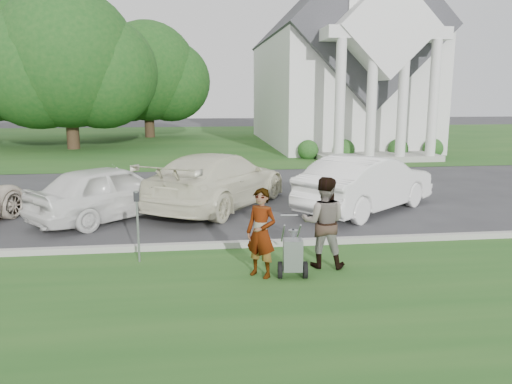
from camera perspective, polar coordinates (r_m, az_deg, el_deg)
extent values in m
plane|color=#333335|center=(10.79, -4.20, -7.34)|extent=(120.00, 120.00, 0.00)
cube|color=#1E4E1B|center=(8.01, -3.11, -14.13)|extent=(80.00, 7.00, 0.01)
cube|color=#1E4E1B|center=(37.38, -6.26, 5.91)|extent=(80.00, 30.00, 0.01)
cube|color=#9E9E93|center=(11.29, -4.35, -6.10)|extent=(80.00, 0.18, 0.15)
cube|color=white|center=(35.50, 8.66, 11.22)|extent=(9.00, 16.00, 7.00)
cube|color=#38383D|center=(35.68, 8.83, 16.85)|extent=(9.19, 17.00, 9.19)
cube|color=#9E9E93|center=(26.95, 13.68, 3.92)|extent=(6.20, 2.60, 0.30)
cylinder|color=white|center=(25.04, 9.57, 10.10)|extent=(0.50, 0.50, 6.00)
cylinder|color=white|center=(25.54, 13.06, 9.98)|extent=(0.50, 0.50, 6.00)
cylinder|color=white|center=(26.12, 16.41, 9.84)|extent=(0.50, 0.50, 6.00)
cylinder|color=white|center=(26.79, 19.60, 9.68)|extent=(0.50, 0.50, 6.00)
cube|color=white|center=(26.72, 14.47, 17.06)|extent=(6.20, 2.00, 0.60)
cube|color=white|center=(26.75, 14.50, 17.70)|extent=(5.09, 2.20, 5.09)
sphere|color=#1E4C19|center=(26.76, 5.97, 4.78)|extent=(1.10, 1.10, 1.10)
sphere|color=#1E4C19|center=(27.28, 10.09, 4.79)|extent=(1.10, 1.10, 1.10)
sphere|color=#1E4C19|center=(28.30, 15.93, 4.76)|extent=(1.10, 1.10, 1.10)
sphere|color=#1E4C19|center=(29.13, 19.57, 4.72)|extent=(1.10, 1.10, 1.10)
cylinder|color=#332316|center=(33.14, -20.27, 7.38)|extent=(0.76, 0.76, 3.20)
sphere|color=#154716|center=(33.16, -20.74, 14.13)|extent=(8.40, 8.40, 8.40)
sphere|color=#154716|center=(33.03, -17.25, 12.90)|extent=(6.89, 6.89, 6.89)
sphere|color=#154716|center=(33.26, -23.67, 12.82)|extent=(7.22, 7.22, 7.22)
sphere|color=#154716|center=(37.37, -25.51, 12.90)|extent=(7.54, 7.54, 7.54)
cylinder|color=#332316|center=(40.42, -12.10, 8.25)|extent=(0.76, 0.76, 3.00)
sphere|color=#154716|center=(40.41, -12.32, 13.34)|extent=(7.60, 7.60, 7.60)
sphere|color=#154716|center=(40.57, -9.77, 12.35)|extent=(6.23, 6.23, 6.23)
sphere|color=#154716|center=(40.26, -14.52, 12.44)|extent=(6.54, 6.54, 6.54)
cylinder|color=black|center=(9.51, 2.76, -8.90)|extent=(0.11, 0.33, 0.32)
cylinder|color=black|center=(9.55, 5.65, -8.85)|extent=(0.11, 0.33, 0.32)
cylinder|color=#2D2D33|center=(9.52, 4.21, -8.88)|extent=(0.54, 0.09, 0.04)
cube|color=gray|center=(9.43, 4.24, -7.18)|extent=(0.39, 0.33, 0.59)
cone|color=gray|center=(9.31, 4.27, -4.87)|extent=(0.20, 0.20, 0.17)
cylinder|color=#2D2D33|center=(9.29, 4.28, -4.36)|extent=(0.04, 0.04, 0.06)
cylinder|color=gray|center=(9.83, 3.10, -4.76)|extent=(0.11, 0.80, 0.57)
cylinder|color=gray|center=(9.86, 4.87, -4.74)|extent=(0.11, 0.80, 0.57)
cylinder|color=gray|center=(10.15, 3.82, -2.66)|extent=(0.35, 0.07, 0.03)
imported|color=#999999|center=(9.36, 0.59, -4.79)|extent=(0.74, 0.71, 1.70)
imported|color=#999999|center=(9.97, 7.73, -3.52)|extent=(1.04, 0.90, 1.82)
cylinder|color=gray|center=(10.48, -13.32, -4.46)|extent=(0.05, 0.05, 1.30)
cube|color=#2D2D33|center=(10.31, -13.50, -0.51)|extent=(0.11, 0.08, 0.20)
cylinder|color=gray|center=(10.29, -13.53, 0.02)|extent=(0.10, 0.10, 0.03)
imported|color=white|center=(14.29, -16.20, 0.04)|extent=(4.56, 4.36, 1.53)
imported|color=#F0EDCC|center=(15.18, -4.32, 1.36)|extent=(5.07, 6.11, 1.67)
imported|color=white|center=(15.05, 12.54, 1.00)|extent=(5.01, 4.51, 1.65)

